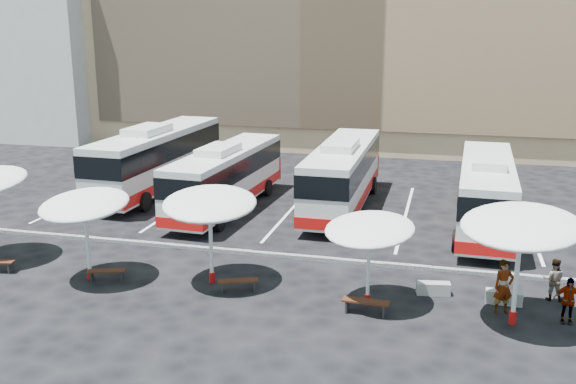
% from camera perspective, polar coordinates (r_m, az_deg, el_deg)
% --- Properties ---
extents(ground, '(120.00, 120.00, 0.00)m').
position_cam_1_polar(ground, '(27.23, -3.61, -5.89)').
color(ground, black).
rests_on(ground, ground).
extents(apartment_block, '(14.00, 14.00, 18.00)m').
position_cam_1_polar(apartment_block, '(63.42, -20.84, 13.15)').
color(apartment_block, beige).
rests_on(apartment_block, ground).
extents(curb_divider, '(34.00, 0.25, 0.15)m').
position_cam_1_polar(curb_divider, '(27.65, -3.30, -5.40)').
color(curb_divider, black).
rests_on(curb_divider, ground).
extents(bay_lines, '(24.15, 12.00, 0.01)m').
position_cam_1_polar(bay_lines, '(34.55, 0.43, -1.41)').
color(bay_lines, white).
rests_on(bay_lines, ground).
extents(bus_0, '(3.27, 12.76, 4.02)m').
position_cam_1_polar(bus_0, '(38.47, -11.51, 3.08)').
color(bus_0, silver).
rests_on(bus_0, ground).
extents(bus_1, '(3.09, 11.37, 3.57)m').
position_cam_1_polar(bus_1, '(34.11, -5.51, 1.47)').
color(bus_1, silver).
rests_on(bus_1, ground).
extents(bus_2, '(2.81, 11.93, 3.79)m').
position_cam_1_polar(bus_2, '(34.26, 4.90, 1.73)').
color(bus_2, silver).
rests_on(bus_2, ground).
extents(bus_3, '(2.96, 11.53, 3.64)m').
position_cam_1_polar(bus_3, '(32.11, 17.20, 0.11)').
color(bus_3, silver).
rests_on(bus_3, ground).
extents(sunshade_1, '(3.78, 3.82, 3.50)m').
position_cam_1_polar(sunshade_1, '(25.25, -17.65, -1.11)').
color(sunshade_1, silver).
rests_on(sunshade_1, ground).
extents(sunshade_2, '(4.07, 4.11, 3.67)m').
position_cam_1_polar(sunshade_2, '(23.89, -6.98, -1.05)').
color(sunshade_2, silver).
rests_on(sunshade_2, ground).
extents(sunshade_3, '(4.03, 4.05, 3.23)m').
position_cam_1_polar(sunshade_3, '(22.09, 7.26, -3.35)').
color(sunshade_3, silver).
rests_on(sunshade_3, ground).
extents(sunshade_4, '(4.96, 4.99, 3.95)m').
position_cam_1_polar(sunshade_4, '(21.57, 20.03, -2.89)').
color(sunshade_4, silver).
rests_on(sunshade_4, ground).
extents(wood_bench_1, '(1.47, 0.81, 0.44)m').
position_cam_1_polar(wood_bench_1, '(25.71, -15.83, -6.91)').
color(wood_bench_1, black).
rests_on(wood_bench_1, ground).
extents(wood_bench_2, '(1.52, 0.91, 0.45)m').
position_cam_1_polar(wood_bench_2, '(23.86, -4.47, -8.03)').
color(wood_bench_2, black).
rests_on(wood_bench_2, ground).
extents(wood_bench_3, '(1.61, 0.49, 0.49)m').
position_cam_1_polar(wood_bench_3, '(22.19, 6.91, -9.81)').
color(wood_bench_3, black).
rests_on(wood_bench_3, ground).
extents(conc_bench_0, '(1.25, 0.60, 0.45)m').
position_cam_1_polar(conc_bench_0, '(24.19, 12.79, -8.35)').
color(conc_bench_0, gray).
rests_on(conc_bench_0, ground).
extents(conc_bench_1, '(1.27, 0.47, 0.47)m').
position_cam_1_polar(conc_bench_1, '(24.08, 18.64, -8.87)').
color(conc_bench_1, gray).
rests_on(conc_bench_1, ground).
extents(passenger_0, '(0.82, 0.69, 1.90)m').
position_cam_1_polar(passenger_0, '(23.07, 18.61, -7.98)').
color(passenger_0, black).
rests_on(passenger_0, ground).
extents(passenger_1, '(0.80, 0.66, 1.55)m').
position_cam_1_polar(passenger_1, '(24.81, 22.54, -7.20)').
color(passenger_1, black).
rests_on(passenger_1, ground).
extents(passenger_2, '(0.93, 0.39, 1.59)m').
position_cam_1_polar(passenger_2, '(23.14, 23.62, -8.82)').
color(passenger_2, black).
rests_on(passenger_2, ground).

